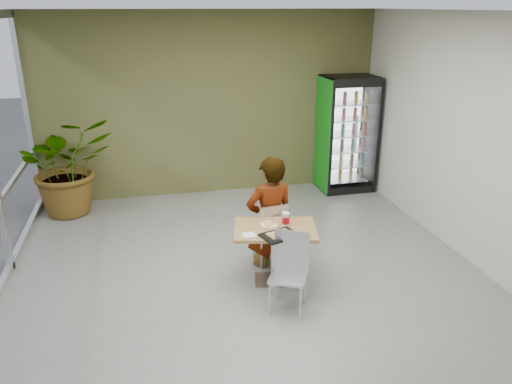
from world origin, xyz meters
TOP-DOWN VIEW (x-y plane):
  - ground at (0.00, 0.00)m, footprint 7.00×7.00m
  - room_envelope at (0.00, 0.00)m, footprint 6.00×7.00m
  - dining_table at (0.29, 0.07)m, footprint 1.10×0.88m
  - chair_far at (0.36, 0.54)m, footprint 0.44×0.44m
  - chair_near at (0.33, -0.44)m, footprint 0.54×0.54m
  - seated_woman at (0.35, 0.58)m, footprint 0.71×0.51m
  - pizza_plate at (0.24, 0.17)m, footprint 0.31×0.28m
  - soda_cup at (0.43, 0.11)m, footprint 0.09×0.09m
  - napkin_stack at (-0.07, -0.08)m, footprint 0.16×0.16m
  - cafeteria_tray at (0.28, -0.17)m, footprint 0.49×0.42m
  - beverage_fridge at (2.45, 3.11)m, footprint 0.96×0.75m
  - potted_plant at (-2.42, 3.04)m, footprint 1.81×1.70m

SIDE VIEW (x-z plane):
  - ground at x=0.00m, z-range 0.00..0.00m
  - chair_far at x=0.36m, z-range 0.08..0.96m
  - chair_near at x=0.33m, z-range 0.08..0.97m
  - dining_table at x=0.29m, z-range 0.16..0.91m
  - seated_woman at x=0.35m, z-range -0.30..1.49m
  - napkin_stack at x=-0.07m, z-range 0.75..0.77m
  - cafeteria_tray at x=0.28m, z-range 0.75..0.77m
  - pizza_plate at x=0.24m, z-range 0.75..0.78m
  - potted_plant at x=-2.42m, z-range 0.00..1.61m
  - soda_cup at x=0.43m, z-range 0.75..0.92m
  - beverage_fridge at x=2.45m, z-range 0.00..2.09m
  - room_envelope at x=0.00m, z-range 0.00..3.20m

